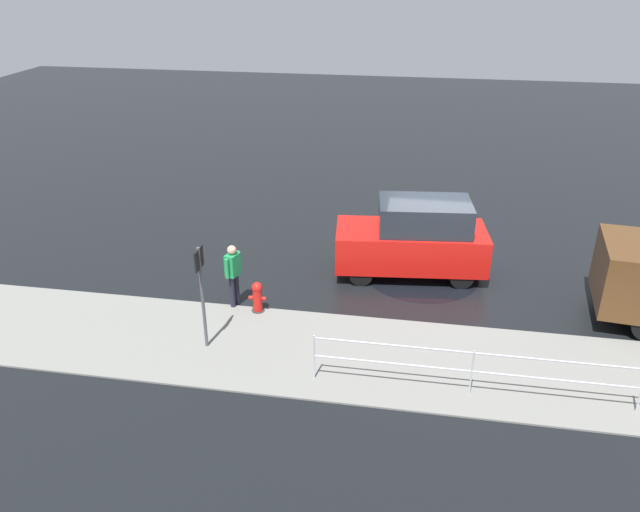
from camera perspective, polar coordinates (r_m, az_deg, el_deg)
ground_plane at (r=17.04m, az=10.04°, el=-1.55°), size 60.00×60.00×0.00m
kerb_strip at (r=13.43m, az=9.82°, el=-9.63°), size 24.00×3.20×0.04m
moving_hatchback at (r=16.52m, az=8.61°, el=1.60°), size 4.06×2.11×2.06m
fire_hydrant at (r=14.88m, az=-5.73°, el=-3.80°), size 0.42×0.31×0.80m
pedestrian at (r=14.94m, az=-7.94°, el=-1.37°), size 0.34×0.55×1.62m
metal_railing at (r=12.56m, az=20.84°, el=-9.94°), size 9.20×0.04×1.05m
sign_post at (r=13.18m, az=-10.81°, el=-2.49°), size 0.07×0.44×2.40m
puddle_patch at (r=16.87m, az=9.29°, el=-1.77°), size 2.99×2.99×0.01m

